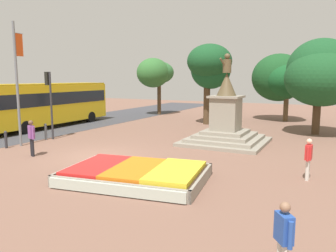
# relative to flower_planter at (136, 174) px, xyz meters

# --- Properties ---
(ground_plane) EXTENTS (75.79, 75.79, 0.00)m
(ground_plane) POSITION_rel_flower_planter_xyz_m (-3.75, 2.38, -0.25)
(ground_plane) COLOR brown
(flower_planter) EXTENTS (5.56, 4.21, 0.56)m
(flower_planter) POSITION_rel_flower_planter_xyz_m (0.00, 0.00, 0.00)
(flower_planter) COLOR #38281C
(flower_planter) RESTS_ON ground_plane
(statue_monument) EXTENTS (4.55, 4.55, 5.12)m
(statue_monument) POSITION_rel_flower_planter_xyz_m (0.79, 8.34, 0.83)
(statue_monument) COLOR gray
(statue_monument) RESTS_ON ground_plane
(traffic_light_mid_block) EXTENTS (0.41, 0.30, 4.13)m
(traffic_light_mid_block) POSITION_rel_flower_planter_xyz_m (-9.18, 4.68, 2.61)
(traffic_light_mid_block) COLOR #2D2D33
(traffic_light_mid_block) RESTS_ON ground_plane
(banner_pole) EXTENTS (0.14, 0.66, 6.76)m
(banner_pole) POSITION_rel_flower_planter_xyz_m (-9.17, 2.45, 3.30)
(banner_pole) COLOR slate
(banner_pole) RESTS_ON ground_plane
(city_bus) EXTENTS (2.58, 11.38, 3.34)m
(city_bus) POSITION_rel_flower_planter_xyz_m (-13.29, 8.29, 1.67)
(city_bus) COLOR gold
(city_bus) RESTS_ON ground_plane
(pedestrian_with_handbag) EXTENTS (0.40, 0.48, 1.53)m
(pedestrian_with_handbag) POSITION_rel_flower_planter_xyz_m (5.67, -3.81, 0.62)
(pedestrian_with_handbag) COLOR beige
(pedestrian_with_handbag) RESTS_ON ground_plane
(pedestrian_near_planter) EXTENTS (0.24, 0.57, 1.56)m
(pedestrian_near_planter) POSITION_rel_flower_planter_xyz_m (5.60, 3.01, 0.64)
(pedestrian_near_planter) COLOR beige
(pedestrian_near_planter) RESTS_ON ground_plane
(pedestrian_crossing_plaza) EXTENTS (0.53, 0.36, 1.75)m
(pedestrian_crossing_plaza) POSITION_rel_flower_planter_xyz_m (-6.55, 0.98, 0.77)
(pedestrian_crossing_plaza) COLOR black
(pedestrian_crossing_plaza) RESTS_ON ground_plane
(kerb_bollard_mid_b) EXTENTS (0.16, 0.16, 0.95)m
(kerb_bollard_mid_b) POSITION_rel_flower_planter_xyz_m (-9.32, 1.62, 0.25)
(kerb_bollard_mid_b) COLOR #2D2D33
(kerb_bollard_mid_b) RESTS_ON ground_plane
(kerb_bollard_north) EXTENTS (0.16, 0.16, 1.01)m
(kerb_bollard_north) POSITION_rel_flower_planter_xyz_m (-9.35, 4.38, 0.28)
(kerb_bollard_north) COLOR #4C5156
(kerb_bollard_north) RESTS_ON ground_plane
(park_tree_far_left) EXTENTS (4.59, 4.80, 6.32)m
(park_tree_far_left) POSITION_rel_flower_planter_xyz_m (5.42, 13.78, 3.76)
(park_tree_far_left) COLOR #4C3823
(park_tree_far_left) RESTS_ON ground_plane
(park_tree_behind_statue) EXTENTS (4.90, 4.87, 5.88)m
(park_tree_behind_statue) POSITION_rel_flower_planter_xyz_m (1.98, 20.38, 3.47)
(park_tree_behind_statue) COLOR brown
(park_tree_behind_statue) RESTS_ON ground_plane
(park_tree_far_right) EXTENTS (3.36, 4.07, 5.76)m
(park_tree_far_right) POSITION_rel_flower_planter_xyz_m (-10.14, 19.62, 4.02)
(park_tree_far_right) COLOR #4C3823
(park_tree_far_right) RESTS_ON ground_plane
(park_tree_street_side) EXTENTS (3.55, 4.50, 6.42)m
(park_tree_street_side) POSITION_rel_flower_planter_xyz_m (-2.79, 15.48, 4.56)
(park_tree_street_side) COLOR #4C3823
(park_tree_street_side) RESTS_ON ground_plane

